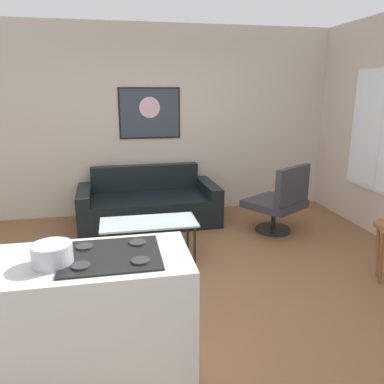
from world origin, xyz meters
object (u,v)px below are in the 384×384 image
Objects in this scene: coffee_table at (149,225)px; mixing_bowl at (52,255)px; wall_painting at (150,113)px; couch at (149,205)px; armchair at (280,201)px.

coffee_table is 2.05m from mixing_bowl.
coffee_table is 2.07m from wall_painting.
couch is 1.86m from armchair.
wall_painting reaches higher than armchair.
mixing_bowl is at bearing -137.06° from armchair.
armchair is 1.03× the size of wall_painting.
mixing_bowl is at bearing -104.79° from couch.
armchair is (1.68, -0.77, 0.19)m from couch.
armchair is 2.29m from wall_painting.
armchair is (1.78, 0.47, 0.03)m from coffee_table.
coffee_table is at bearing -94.76° from couch.
mixing_bowl is (-0.71, -1.85, 0.53)m from coffee_table.
mixing_bowl reaches higher than armchair.
wall_painting is at bearing 83.39° from coffee_table.
mixing_bowl reaches higher than coffee_table.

